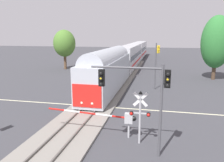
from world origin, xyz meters
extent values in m
plane|color=#3D3D42|center=(0.00, 0.00, 0.00)|extent=(220.00, 220.00, 0.00)
cube|color=beige|center=(0.00, 0.00, 0.00)|extent=(44.00, 0.20, 0.01)
cube|color=gray|center=(0.00, 0.00, 0.09)|extent=(4.40, 80.00, 0.18)
cube|color=#56514C|center=(-0.72, 0.00, 0.25)|extent=(0.10, 80.00, 0.14)
cube|color=#56514C|center=(0.72, 0.00, 0.25)|extent=(0.10, 80.00, 0.14)
cube|color=#B2B7C1|center=(0.00, 6.44, 2.27)|extent=(3.00, 17.23, 3.90)
cube|color=red|center=(0.00, -2.19, 1.69)|extent=(2.76, 0.08, 2.15)
cylinder|color=#B2B7C1|center=(0.00, 6.44, 4.10)|extent=(2.76, 15.51, 2.76)
sphere|color=#F4F2CC|center=(-0.50, -2.20, 1.00)|extent=(0.24, 0.24, 0.24)
sphere|color=#F4F2CC|center=(0.50, -2.20, 1.00)|extent=(0.24, 0.24, 0.24)
cube|color=silver|center=(0.00, 27.07, 2.62)|extent=(3.00, 22.22, 4.60)
cube|color=black|center=(1.51, 27.07, 2.92)|extent=(0.04, 19.99, 0.90)
cube|color=red|center=(1.52, 27.07, 1.47)|extent=(0.04, 20.44, 0.36)
cube|color=silver|center=(0.00, 50.18, 2.62)|extent=(3.00, 22.22, 4.60)
cube|color=black|center=(1.51, 50.18, 2.92)|extent=(0.04, 19.99, 0.90)
cube|color=red|center=(1.52, 50.18, 1.47)|extent=(0.04, 20.44, 0.36)
cylinder|color=#B7B7BC|center=(4.40, -6.17, 0.55)|extent=(0.14, 0.14, 1.10)
cube|color=#B7B7BC|center=(4.40, -6.17, 1.45)|extent=(0.56, 0.40, 0.70)
sphere|color=black|center=(4.75, -6.17, 1.45)|extent=(0.36, 0.36, 0.36)
cylinder|color=red|center=(3.80, -6.17, 1.48)|extent=(1.20, 0.12, 0.17)
cylinder|color=white|center=(2.60, -6.17, 1.53)|extent=(1.20, 0.12, 0.17)
cylinder|color=red|center=(1.41, -6.17, 1.59)|extent=(1.20, 0.12, 0.17)
cylinder|color=white|center=(0.21, -6.17, 1.64)|extent=(1.20, 0.12, 0.17)
cylinder|color=red|center=(-0.99, -6.17, 1.70)|extent=(1.20, 0.12, 0.17)
sphere|color=red|center=(-1.59, -6.17, 1.72)|extent=(0.14, 0.14, 0.14)
cylinder|color=#B2B2B7|center=(5.22, -6.83, 1.70)|extent=(0.14, 0.14, 3.40)
cube|color=white|center=(5.22, -6.85, 3.05)|extent=(0.98, 0.05, 0.98)
cube|color=white|center=(5.22, -6.85, 3.05)|extent=(0.98, 0.05, 0.98)
cube|color=#B2B2B7|center=(5.22, -6.83, 2.11)|extent=(1.10, 0.08, 0.08)
cylinder|color=black|center=(4.67, -6.93, 2.11)|extent=(0.26, 0.18, 0.26)
cylinder|color=black|center=(5.77, -6.93, 2.11)|extent=(0.26, 0.18, 0.26)
sphere|color=red|center=(4.67, -7.03, 2.11)|extent=(0.20, 0.20, 0.20)
sphere|color=red|center=(5.77, -7.03, 2.11)|extent=(0.20, 0.20, 0.20)
cone|color=black|center=(5.22, -6.83, 3.52)|extent=(0.28, 0.28, 0.22)
cylinder|color=#B7B7BC|center=(-4.40, 6.17, 0.55)|extent=(0.14, 0.14, 1.10)
cube|color=#B7B7BC|center=(-4.40, 6.17, 1.45)|extent=(0.56, 0.40, 0.70)
sphere|color=black|center=(-4.75, 6.17, 1.45)|extent=(0.36, 0.36, 0.36)
cylinder|color=red|center=(-3.94, 6.17, 1.47)|extent=(0.92, 0.12, 0.17)
cylinder|color=white|center=(-3.03, 6.17, 1.52)|extent=(0.92, 0.12, 0.17)
cylinder|color=red|center=(-2.12, 6.17, 1.57)|extent=(0.92, 0.12, 0.17)
cylinder|color=white|center=(-1.20, 6.17, 1.62)|extent=(0.92, 0.12, 0.17)
cylinder|color=red|center=(-0.29, 6.17, 1.67)|extent=(0.92, 0.12, 0.17)
sphere|color=red|center=(0.17, 6.17, 1.70)|extent=(0.14, 0.14, 0.14)
cylinder|color=#4C4C51|center=(5.84, 8.59, 3.05)|extent=(0.16, 0.16, 6.10)
cube|color=gold|center=(6.12, 8.59, 5.30)|extent=(0.34, 0.26, 1.00)
sphere|color=#262626|center=(6.12, 8.44, 5.62)|extent=(0.20, 0.20, 0.20)
cylinder|color=gold|center=(6.12, 8.41, 5.62)|extent=(0.24, 0.10, 0.24)
sphere|color=yellow|center=(6.12, 8.44, 5.30)|extent=(0.20, 0.20, 0.20)
cylinder|color=gold|center=(6.12, 8.41, 5.30)|extent=(0.24, 0.10, 0.24)
sphere|color=#262626|center=(6.12, 8.44, 4.98)|extent=(0.20, 0.20, 0.20)
cylinder|color=gold|center=(6.12, 8.41, 4.98)|extent=(0.24, 0.10, 0.24)
cylinder|color=#4C4C51|center=(6.50, -8.19, 2.77)|extent=(0.16, 0.16, 5.54)
cube|color=black|center=(6.78, -8.19, 4.74)|extent=(0.34, 0.26, 1.00)
sphere|color=#262626|center=(6.78, -8.34, 5.06)|extent=(0.20, 0.20, 0.20)
cylinder|color=black|center=(6.78, -8.37, 5.06)|extent=(0.24, 0.10, 0.24)
sphere|color=yellow|center=(6.78, -8.34, 4.74)|extent=(0.20, 0.20, 0.20)
cylinder|color=black|center=(6.78, -8.37, 4.74)|extent=(0.24, 0.10, 0.24)
sphere|color=#262626|center=(6.78, -8.34, 4.42)|extent=(0.20, 0.20, 0.20)
cylinder|color=black|center=(6.78, -8.37, 4.42)|extent=(0.24, 0.10, 0.24)
cylinder|color=#4C4C51|center=(4.45, -8.19, 5.29)|extent=(4.11, 0.12, 0.12)
cube|color=black|center=(3.01, -8.19, 4.64)|extent=(0.34, 0.26, 1.00)
sphere|color=#262626|center=(3.01, -8.34, 4.96)|extent=(0.20, 0.20, 0.20)
cylinder|color=black|center=(3.01, -8.37, 4.96)|extent=(0.24, 0.10, 0.24)
sphere|color=yellow|center=(3.01, -8.34, 4.64)|extent=(0.20, 0.20, 0.20)
cylinder|color=black|center=(3.01, -8.37, 4.64)|extent=(0.24, 0.10, 0.24)
sphere|color=#262626|center=(3.01, -8.34, 4.32)|extent=(0.20, 0.20, 0.20)
cylinder|color=black|center=(3.01, -8.37, 4.32)|extent=(0.24, 0.10, 0.24)
cylinder|color=brown|center=(-13.15, 22.57, 1.66)|extent=(0.56, 0.56, 3.33)
ellipsoid|color=#4C7A2D|center=(-13.15, 22.57, 5.42)|extent=(4.56, 4.56, 5.56)
cylinder|color=#4C3828|center=(15.00, 17.34, 1.46)|extent=(0.59, 0.59, 2.92)
ellipsoid|color=#2D7533|center=(15.00, 17.34, 6.03)|extent=(4.71, 4.71, 8.29)
camera|label=1|loc=(6.29, -20.45, 7.11)|focal=35.15mm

